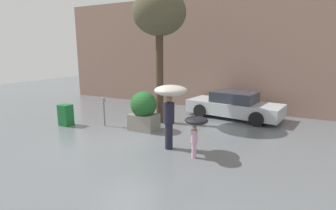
% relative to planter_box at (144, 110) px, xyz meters
% --- Properties ---
extents(ground_plane, '(40.00, 40.00, 0.00)m').
position_rel_planter_box_xyz_m(ground_plane, '(0.22, -1.27, -0.81)').
color(ground_plane, slate).
extents(building_facade, '(18.00, 0.30, 6.00)m').
position_rel_planter_box_xyz_m(building_facade, '(0.22, 5.23, 2.19)').
color(building_facade, '#8C6B5B').
rests_on(building_facade, ground).
extents(planter_box, '(1.09, 1.05, 1.56)m').
position_rel_planter_box_xyz_m(planter_box, '(0.00, 0.00, 0.00)').
color(planter_box, gray).
rests_on(planter_box, ground).
extents(person_adult, '(1.02, 1.02, 2.10)m').
position_rel_planter_box_xyz_m(person_adult, '(1.92, -1.43, 0.83)').
color(person_adult, '#1E1E2D').
rests_on(person_adult, ground).
extents(person_child, '(0.67, 0.67, 1.28)m').
position_rel_planter_box_xyz_m(person_child, '(2.90, -1.71, 0.23)').
color(person_child, '#D199B7').
rests_on(person_child, ground).
extents(parked_car_near, '(4.52, 2.37, 1.24)m').
position_rel_planter_box_xyz_m(parked_car_near, '(2.70, 3.68, -0.23)').
color(parked_car_near, '#B7BCC1').
rests_on(parked_car_near, ground).
extents(street_tree, '(2.22, 2.22, 5.61)m').
position_rel_planter_box_xyz_m(street_tree, '(0.01, 1.29, 3.74)').
color(street_tree, '#423323').
rests_on(street_tree, ground).
extents(parking_meter, '(0.14, 0.14, 1.23)m').
position_rel_planter_box_xyz_m(parking_meter, '(-1.77, -0.32, 0.08)').
color(parking_meter, '#595B60').
rests_on(parking_meter, ground).
extents(newspaper_box, '(0.50, 0.44, 0.90)m').
position_rel_planter_box_xyz_m(newspaper_box, '(-3.29, -1.00, -0.36)').
color(newspaper_box, '#19662D').
rests_on(newspaper_box, ground).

